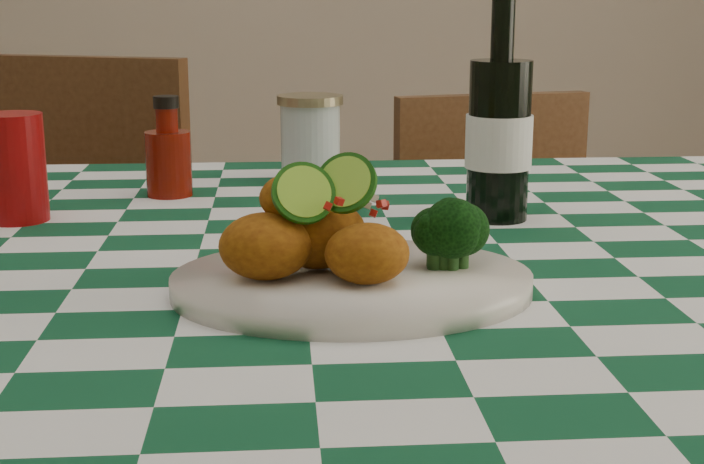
{
  "coord_description": "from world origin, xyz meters",
  "views": [
    {
      "loc": [
        -0.02,
        -0.97,
        1.04
      ],
      "look_at": [
        0.04,
        -0.16,
        0.84
      ],
      "focal_mm": 50.0,
      "sensor_mm": 36.0,
      "label": 1
    }
  ],
  "objects_px": {
    "red_tumbler": "(14,168)",
    "mason_jar": "(311,139)",
    "fried_chicken_pile": "(329,220)",
    "ketchup_bottle": "(168,146)",
    "wooden_chair_right": "(525,336)",
    "beer_bottle": "(500,110)",
    "wooden_chair_left": "(43,318)",
    "plate": "(352,283)"
  },
  "relations": [
    {
      "from": "red_tumbler",
      "to": "mason_jar",
      "type": "relative_size",
      "value": 1.04
    },
    {
      "from": "fried_chicken_pile",
      "to": "mason_jar",
      "type": "distance_m",
      "value": 0.52
    },
    {
      "from": "fried_chicken_pile",
      "to": "ketchup_bottle",
      "type": "xyz_separation_m",
      "value": [
        -0.18,
        0.44,
        -0.0
      ]
    },
    {
      "from": "wooden_chair_right",
      "to": "red_tumbler",
      "type": "bearing_deg",
      "value": -155.13
    },
    {
      "from": "red_tumbler",
      "to": "mason_jar",
      "type": "bearing_deg",
      "value": 32.08
    },
    {
      "from": "red_tumbler",
      "to": "wooden_chair_right",
      "type": "xyz_separation_m",
      "value": [
        0.74,
        0.55,
        -0.42
      ]
    },
    {
      "from": "ketchup_bottle",
      "to": "wooden_chair_right",
      "type": "relative_size",
      "value": 0.15
    },
    {
      "from": "beer_bottle",
      "to": "wooden_chair_left",
      "type": "height_order",
      "value": "beer_bottle"
    },
    {
      "from": "mason_jar",
      "to": "wooden_chair_right",
      "type": "xyz_separation_m",
      "value": [
        0.4,
        0.34,
        -0.42
      ]
    },
    {
      "from": "beer_bottle",
      "to": "wooden_chair_left",
      "type": "xyz_separation_m",
      "value": [
        -0.68,
        0.65,
        -0.45
      ]
    },
    {
      "from": "fried_chicken_pile",
      "to": "mason_jar",
      "type": "relative_size",
      "value": 1.26
    },
    {
      "from": "red_tumbler",
      "to": "wooden_chair_left",
      "type": "height_order",
      "value": "wooden_chair_left"
    },
    {
      "from": "fried_chicken_pile",
      "to": "red_tumbler",
      "type": "xyz_separation_m",
      "value": [
        -0.34,
        0.31,
        -0.0
      ]
    },
    {
      "from": "plate",
      "to": "ketchup_bottle",
      "type": "distance_m",
      "value": 0.48
    },
    {
      "from": "beer_bottle",
      "to": "fried_chicken_pile",
      "type": "bearing_deg",
      "value": -127.11
    },
    {
      "from": "plate",
      "to": "wooden_chair_left",
      "type": "xyz_separation_m",
      "value": [
        -0.5,
        0.93,
        -0.33
      ]
    },
    {
      "from": "plate",
      "to": "wooden_chair_left",
      "type": "height_order",
      "value": "wooden_chair_left"
    },
    {
      "from": "mason_jar",
      "to": "fried_chicken_pile",
      "type": "bearing_deg",
      "value": -90.21
    },
    {
      "from": "fried_chicken_pile",
      "to": "red_tumbler",
      "type": "height_order",
      "value": "red_tumbler"
    },
    {
      "from": "ketchup_bottle",
      "to": "wooden_chair_left",
      "type": "xyz_separation_m",
      "value": [
        -0.3,
        0.49,
        -0.39
      ]
    },
    {
      "from": "wooden_chair_right",
      "to": "ketchup_bottle",
      "type": "bearing_deg",
      "value": -155.87
    },
    {
      "from": "plate",
      "to": "mason_jar",
      "type": "distance_m",
      "value": 0.52
    },
    {
      "from": "beer_bottle",
      "to": "ketchup_bottle",
      "type": "bearing_deg",
      "value": 157.47
    },
    {
      "from": "wooden_chair_left",
      "to": "ketchup_bottle",
      "type": "bearing_deg",
      "value": -38.48
    },
    {
      "from": "plate",
      "to": "wooden_chair_left",
      "type": "distance_m",
      "value": 1.1
    },
    {
      "from": "ketchup_bottle",
      "to": "mason_jar",
      "type": "relative_size",
      "value": 1.08
    },
    {
      "from": "wooden_chair_right",
      "to": "mason_jar",
      "type": "bearing_deg",
      "value": -151.62
    },
    {
      "from": "plate",
      "to": "wooden_chair_right",
      "type": "relative_size",
      "value": 0.37
    },
    {
      "from": "beer_bottle",
      "to": "wooden_chair_right",
      "type": "relative_size",
      "value": 0.29
    },
    {
      "from": "plate",
      "to": "mason_jar",
      "type": "bearing_deg",
      "value": 91.93
    },
    {
      "from": "ketchup_bottle",
      "to": "beer_bottle",
      "type": "xyz_separation_m",
      "value": [
        0.39,
        -0.16,
        0.06
      ]
    },
    {
      "from": "wooden_chair_left",
      "to": "wooden_chair_right",
      "type": "distance_m",
      "value": 0.89
    },
    {
      "from": "wooden_chair_left",
      "to": "wooden_chair_right",
      "type": "xyz_separation_m",
      "value": [
        0.88,
        -0.07,
        -0.04
      ]
    },
    {
      "from": "fried_chicken_pile",
      "to": "mason_jar",
      "type": "bearing_deg",
      "value": 89.79
    },
    {
      "from": "ketchup_bottle",
      "to": "beer_bottle",
      "type": "distance_m",
      "value": 0.43
    },
    {
      "from": "plate",
      "to": "wooden_chair_right",
      "type": "distance_m",
      "value": 1.01
    },
    {
      "from": "ketchup_bottle",
      "to": "beer_bottle",
      "type": "bearing_deg",
      "value": -22.53
    },
    {
      "from": "wooden_chair_left",
      "to": "wooden_chair_right",
      "type": "relative_size",
      "value": 1.08
    },
    {
      "from": "plate",
      "to": "fried_chicken_pile",
      "type": "xyz_separation_m",
      "value": [
        -0.02,
        0.0,
        0.06
      ]
    },
    {
      "from": "fried_chicken_pile",
      "to": "mason_jar",
      "type": "xyz_separation_m",
      "value": [
        0.0,
        0.52,
        -0.01
      ]
    },
    {
      "from": "red_tumbler",
      "to": "beer_bottle",
      "type": "xyz_separation_m",
      "value": [
        0.55,
        -0.03,
        0.06
      ]
    },
    {
      "from": "wooden_chair_left",
      "to": "plate",
      "type": "bearing_deg",
      "value": -41.3
    }
  ]
}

